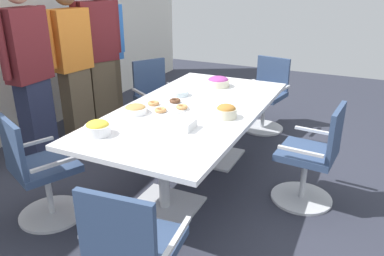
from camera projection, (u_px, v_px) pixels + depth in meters
ground_plane at (192, 180)px, 3.79m from camera, size 10.00×10.00×0.01m
conference_table at (192, 121)px, 3.55m from camera, size 2.40×1.20×0.75m
office_chair_0 at (39, 175)px, 3.04m from camera, size 0.71×0.71×0.91m
office_chair_2 at (312, 160)px, 3.27m from camera, size 0.58×0.58×0.91m
office_chair_3 at (266, 98)px, 4.90m from camera, size 0.63×0.63×0.91m
office_chair_4 at (156, 102)px, 4.76m from camera, size 0.74×0.74×0.91m
person_standing_0 at (30, 71)px, 3.80m from camera, size 0.61×0.24×1.88m
person_standing_1 at (73, 62)px, 4.39m from camera, size 0.62×0.28×1.81m
person_standing_2 at (99, 53)px, 4.70m from camera, size 0.58×0.39×1.87m
person_standing_3 at (105, 53)px, 4.93m from camera, size 0.60×0.37×1.79m
snack_bowl_chips_yellow at (98, 128)px, 2.90m from camera, size 0.20×0.20×0.12m
snack_bowl_candy_mix at (218, 82)px, 4.15m from camera, size 0.25×0.25×0.11m
snack_bowl_pretzels at (226, 111)px, 3.25m from camera, size 0.18×0.18×0.12m
snack_bowl_cookies at (135, 109)px, 3.35m from camera, size 0.20×0.20×0.08m
donut_platter at (168, 106)px, 3.49m from camera, size 0.40×0.40×0.04m
plate_stack at (179, 93)px, 3.85m from camera, size 0.19×0.19×0.05m
napkin_pile at (183, 124)px, 3.02m from camera, size 0.18×0.18×0.07m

